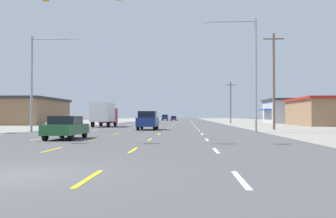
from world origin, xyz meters
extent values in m
plane|color=#4C4C4F|center=(0.00, 66.00, 0.00)|extent=(572.00, 572.00, 0.00)
cube|color=gray|center=(-24.75, 66.00, 0.00)|extent=(28.00, 440.00, 0.01)
cube|color=gray|center=(24.75, 66.00, 0.00)|extent=(28.00, 440.00, 0.01)
cube|color=white|center=(-5.25, 14.50, 0.01)|extent=(0.14, 2.60, 0.01)
cube|color=white|center=(-5.25, 22.00, 0.01)|extent=(0.14, 2.60, 0.01)
cube|color=white|center=(-5.25, 29.50, 0.01)|extent=(0.14, 2.60, 0.01)
cube|color=white|center=(-5.25, 37.00, 0.01)|extent=(0.14, 2.60, 0.01)
cube|color=white|center=(-5.25, 44.50, 0.01)|extent=(0.14, 2.60, 0.01)
cube|color=white|center=(-5.25, 52.00, 0.01)|extent=(0.14, 2.60, 0.01)
cube|color=white|center=(-5.25, 59.50, 0.01)|extent=(0.14, 2.60, 0.01)
cube|color=white|center=(-5.25, 67.00, 0.01)|extent=(0.14, 2.60, 0.01)
cube|color=white|center=(-5.25, 74.50, 0.01)|extent=(0.14, 2.60, 0.01)
cube|color=white|center=(-5.25, 82.00, 0.01)|extent=(0.14, 2.60, 0.01)
cube|color=white|center=(-5.25, 89.50, 0.01)|extent=(0.14, 2.60, 0.01)
cube|color=white|center=(-5.25, 97.00, 0.01)|extent=(0.14, 2.60, 0.01)
cube|color=white|center=(-5.25, 104.50, 0.01)|extent=(0.14, 2.60, 0.01)
cube|color=white|center=(-5.25, 112.00, 0.01)|extent=(0.14, 2.60, 0.01)
cube|color=white|center=(-5.25, 119.50, 0.01)|extent=(0.14, 2.60, 0.01)
cube|color=white|center=(-5.25, 127.00, 0.01)|extent=(0.14, 2.60, 0.01)
cube|color=white|center=(-5.25, 134.50, 0.01)|extent=(0.14, 2.60, 0.01)
cube|color=white|center=(-5.25, 142.00, 0.01)|extent=(0.14, 2.60, 0.01)
cube|color=white|center=(-5.25, 149.50, 0.01)|extent=(0.14, 2.60, 0.01)
cube|color=white|center=(-5.25, 157.00, 0.01)|extent=(0.14, 2.60, 0.01)
cube|color=white|center=(-5.25, 164.50, 0.01)|extent=(0.14, 2.60, 0.01)
cube|color=white|center=(-5.25, 172.00, 0.01)|extent=(0.14, 2.60, 0.01)
cube|color=white|center=(-5.25, 179.50, 0.01)|extent=(0.14, 2.60, 0.01)
cube|color=white|center=(-5.25, 187.00, 0.01)|extent=(0.14, 2.60, 0.01)
cube|color=white|center=(-5.25, 194.50, 0.01)|extent=(0.14, 2.60, 0.01)
cube|color=white|center=(-5.25, 202.00, 0.01)|extent=(0.14, 2.60, 0.01)
cube|color=white|center=(-5.25, 209.50, 0.01)|extent=(0.14, 2.60, 0.01)
cube|color=white|center=(-5.25, 217.00, 0.01)|extent=(0.14, 2.60, 0.01)
cube|color=yellow|center=(-1.75, 7.00, 0.01)|extent=(0.14, 2.60, 0.01)
cube|color=yellow|center=(-1.75, 14.50, 0.01)|extent=(0.14, 2.60, 0.01)
cube|color=yellow|center=(-1.75, 22.00, 0.01)|extent=(0.14, 2.60, 0.01)
cube|color=yellow|center=(-1.75, 29.50, 0.01)|extent=(0.14, 2.60, 0.01)
cube|color=yellow|center=(-1.75, 37.00, 0.01)|extent=(0.14, 2.60, 0.01)
cube|color=yellow|center=(-1.75, 44.50, 0.01)|extent=(0.14, 2.60, 0.01)
cube|color=yellow|center=(-1.75, 52.00, 0.01)|extent=(0.14, 2.60, 0.01)
cube|color=yellow|center=(-1.75, 59.50, 0.01)|extent=(0.14, 2.60, 0.01)
cube|color=yellow|center=(-1.75, 67.00, 0.01)|extent=(0.14, 2.60, 0.01)
cube|color=yellow|center=(-1.75, 74.50, 0.01)|extent=(0.14, 2.60, 0.01)
cube|color=yellow|center=(-1.75, 82.00, 0.01)|extent=(0.14, 2.60, 0.01)
cube|color=yellow|center=(-1.75, 89.50, 0.01)|extent=(0.14, 2.60, 0.01)
cube|color=yellow|center=(-1.75, 97.00, 0.01)|extent=(0.14, 2.60, 0.01)
cube|color=yellow|center=(-1.75, 104.50, 0.01)|extent=(0.14, 2.60, 0.01)
cube|color=yellow|center=(-1.75, 112.00, 0.01)|extent=(0.14, 2.60, 0.01)
cube|color=yellow|center=(-1.75, 119.50, 0.01)|extent=(0.14, 2.60, 0.01)
cube|color=yellow|center=(-1.75, 127.00, 0.01)|extent=(0.14, 2.60, 0.01)
cube|color=yellow|center=(-1.75, 134.50, 0.01)|extent=(0.14, 2.60, 0.01)
cube|color=yellow|center=(-1.75, 142.00, 0.01)|extent=(0.14, 2.60, 0.01)
cube|color=yellow|center=(-1.75, 149.50, 0.01)|extent=(0.14, 2.60, 0.01)
cube|color=yellow|center=(-1.75, 157.00, 0.01)|extent=(0.14, 2.60, 0.01)
cube|color=yellow|center=(-1.75, 164.50, 0.01)|extent=(0.14, 2.60, 0.01)
cube|color=yellow|center=(-1.75, 172.00, 0.01)|extent=(0.14, 2.60, 0.01)
cube|color=yellow|center=(-1.75, 179.50, 0.01)|extent=(0.14, 2.60, 0.01)
cube|color=yellow|center=(-1.75, 187.00, 0.01)|extent=(0.14, 2.60, 0.01)
cube|color=yellow|center=(-1.75, 194.50, 0.01)|extent=(0.14, 2.60, 0.01)
cube|color=yellow|center=(-1.75, 202.00, 0.01)|extent=(0.14, 2.60, 0.01)
cube|color=yellow|center=(-1.75, 209.50, 0.01)|extent=(0.14, 2.60, 0.01)
cube|color=yellow|center=(-1.75, 217.00, 0.01)|extent=(0.14, 2.60, 0.01)
cube|color=yellow|center=(1.75, -0.50, 0.01)|extent=(0.14, 2.60, 0.01)
cube|color=yellow|center=(1.75, 7.00, 0.01)|extent=(0.14, 2.60, 0.01)
cube|color=yellow|center=(1.75, 14.50, 0.01)|extent=(0.14, 2.60, 0.01)
cube|color=yellow|center=(1.75, 22.00, 0.01)|extent=(0.14, 2.60, 0.01)
cube|color=yellow|center=(1.75, 29.50, 0.01)|extent=(0.14, 2.60, 0.01)
cube|color=yellow|center=(1.75, 37.00, 0.01)|extent=(0.14, 2.60, 0.01)
cube|color=yellow|center=(1.75, 44.50, 0.01)|extent=(0.14, 2.60, 0.01)
cube|color=yellow|center=(1.75, 52.00, 0.01)|extent=(0.14, 2.60, 0.01)
cube|color=yellow|center=(1.75, 59.50, 0.01)|extent=(0.14, 2.60, 0.01)
cube|color=yellow|center=(1.75, 67.00, 0.01)|extent=(0.14, 2.60, 0.01)
cube|color=yellow|center=(1.75, 74.50, 0.01)|extent=(0.14, 2.60, 0.01)
cube|color=yellow|center=(1.75, 82.00, 0.01)|extent=(0.14, 2.60, 0.01)
cube|color=yellow|center=(1.75, 89.50, 0.01)|extent=(0.14, 2.60, 0.01)
cube|color=yellow|center=(1.75, 97.00, 0.01)|extent=(0.14, 2.60, 0.01)
cube|color=yellow|center=(1.75, 104.50, 0.01)|extent=(0.14, 2.60, 0.01)
cube|color=yellow|center=(1.75, 112.00, 0.01)|extent=(0.14, 2.60, 0.01)
cube|color=yellow|center=(1.75, 119.50, 0.01)|extent=(0.14, 2.60, 0.01)
cube|color=yellow|center=(1.75, 127.00, 0.01)|extent=(0.14, 2.60, 0.01)
cube|color=yellow|center=(1.75, 134.50, 0.01)|extent=(0.14, 2.60, 0.01)
cube|color=yellow|center=(1.75, 142.00, 0.01)|extent=(0.14, 2.60, 0.01)
cube|color=yellow|center=(1.75, 149.50, 0.01)|extent=(0.14, 2.60, 0.01)
cube|color=yellow|center=(1.75, 157.00, 0.01)|extent=(0.14, 2.60, 0.01)
cube|color=yellow|center=(1.75, 164.50, 0.01)|extent=(0.14, 2.60, 0.01)
cube|color=yellow|center=(1.75, 172.00, 0.01)|extent=(0.14, 2.60, 0.01)
cube|color=yellow|center=(1.75, 179.50, 0.01)|extent=(0.14, 2.60, 0.01)
cube|color=yellow|center=(1.75, 187.00, 0.01)|extent=(0.14, 2.60, 0.01)
cube|color=yellow|center=(1.75, 194.50, 0.01)|extent=(0.14, 2.60, 0.01)
cube|color=yellow|center=(1.75, 202.00, 0.01)|extent=(0.14, 2.60, 0.01)
cube|color=yellow|center=(1.75, 209.50, 0.01)|extent=(0.14, 2.60, 0.01)
cube|color=yellow|center=(1.75, 217.00, 0.01)|extent=(0.14, 2.60, 0.01)
cube|color=white|center=(5.25, -0.50, 0.01)|extent=(0.14, 2.60, 0.01)
cube|color=white|center=(5.25, 7.00, 0.01)|extent=(0.14, 2.60, 0.01)
cube|color=white|center=(5.25, 14.50, 0.01)|extent=(0.14, 2.60, 0.01)
cube|color=white|center=(5.25, 22.00, 0.01)|extent=(0.14, 2.60, 0.01)
cube|color=white|center=(5.25, 29.50, 0.01)|extent=(0.14, 2.60, 0.01)
cube|color=white|center=(5.25, 37.00, 0.01)|extent=(0.14, 2.60, 0.01)
cube|color=white|center=(5.25, 44.50, 0.01)|extent=(0.14, 2.60, 0.01)
cube|color=white|center=(5.25, 52.00, 0.01)|extent=(0.14, 2.60, 0.01)
cube|color=white|center=(5.25, 59.50, 0.01)|extent=(0.14, 2.60, 0.01)
cube|color=white|center=(5.25, 67.00, 0.01)|extent=(0.14, 2.60, 0.01)
cube|color=white|center=(5.25, 74.50, 0.01)|extent=(0.14, 2.60, 0.01)
cube|color=white|center=(5.25, 82.00, 0.01)|extent=(0.14, 2.60, 0.01)
cube|color=white|center=(5.25, 89.50, 0.01)|extent=(0.14, 2.60, 0.01)
cube|color=white|center=(5.25, 97.00, 0.01)|extent=(0.14, 2.60, 0.01)
cube|color=white|center=(5.25, 104.50, 0.01)|extent=(0.14, 2.60, 0.01)
cube|color=white|center=(5.25, 112.00, 0.01)|extent=(0.14, 2.60, 0.01)
cube|color=white|center=(5.25, 119.50, 0.01)|extent=(0.14, 2.60, 0.01)
cube|color=white|center=(5.25, 127.00, 0.01)|extent=(0.14, 2.60, 0.01)
cube|color=white|center=(5.25, 134.50, 0.01)|extent=(0.14, 2.60, 0.01)
cube|color=white|center=(5.25, 142.00, 0.01)|extent=(0.14, 2.60, 0.01)
cube|color=white|center=(5.25, 149.50, 0.01)|extent=(0.14, 2.60, 0.01)
cube|color=white|center=(5.25, 157.00, 0.01)|extent=(0.14, 2.60, 0.01)
cube|color=white|center=(5.25, 164.50, 0.01)|extent=(0.14, 2.60, 0.01)
cube|color=white|center=(5.25, 172.00, 0.01)|extent=(0.14, 2.60, 0.01)
cube|color=white|center=(5.25, 179.50, 0.01)|extent=(0.14, 2.60, 0.01)
cube|color=white|center=(5.25, 187.00, 0.01)|extent=(0.14, 2.60, 0.01)
cube|color=white|center=(5.25, 194.50, 0.01)|extent=(0.14, 2.60, 0.01)
cube|color=white|center=(5.25, 202.00, 0.01)|extent=(0.14, 2.60, 0.01)
cube|color=white|center=(5.25, 209.50, 0.01)|extent=(0.14, 2.60, 0.01)
cube|color=white|center=(5.25, 217.00, 0.01)|extent=(0.14, 2.60, 0.01)
cube|color=#235B2D|center=(-3.59, 14.77, 0.63)|extent=(1.80, 4.50, 0.62)
cube|color=black|center=(-3.59, 14.67, 1.20)|extent=(1.62, 2.10, 0.52)
cylinder|color=black|center=(-4.36, 16.32, 0.32)|extent=(0.22, 0.64, 0.64)
cylinder|color=black|center=(-2.82, 16.32, 0.32)|extent=(0.22, 0.64, 0.64)
cylinder|color=black|center=(-4.36, 13.22, 0.32)|extent=(0.22, 0.64, 0.64)
cylinder|color=black|center=(-2.82, 13.22, 0.32)|extent=(0.22, 0.64, 0.64)
cube|color=silver|center=(-6.85, 24.53, 0.63)|extent=(1.80, 4.50, 0.62)
cube|color=black|center=(-6.85, 24.43, 1.20)|extent=(1.62, 2.10, 0.52)
cylinder|color=black|center=(-7.62, 26.08, 0.32)|extent=(0.22, 0.64, 0.64)
cylinder|color=black|center=(-6.08, 26.08, 0.32)|extent=(0.22, 0.64, 0.64)
cylinder|color=black|center=(-7.62, 22.98, 0.32)|extent=(0.22, 0.64, 0.64)
cylinder|color=black|center=(-6.08, 22.98, 0.32)|extent=(0.22, 0.64, 0.64)
cube|color=navy|center=(-0.11, 31.66, 0.84)|extent=(1.98, 4.90, 0.92)
cube|color=black|center=(-0.11, 31.61, 1.64)|extent=(1.82, 2.70, 0.68)
cylinder|color=black|center=(-0.95, 33.36, 0.38)|extent=(0.26, 0.76, 0.76)
cylinder|color=black|center=(0.73, 33.36, 0.38)|extent=(0.26, 0.76, 0.76)
cylinder|color=black|center=(-0.95, 29.96, 0.38)|extent=(0.26, 0.76, 0.76)
cylinder|color=black|center=(0.73, 29.96, 0.38)|extent=(0.26, 0.76, 0.76)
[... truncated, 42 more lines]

